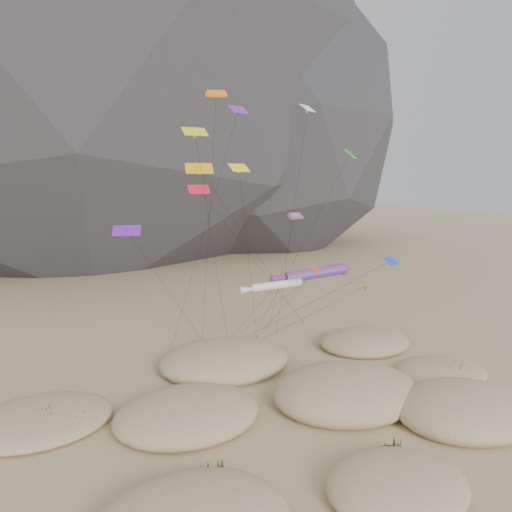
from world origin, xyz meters
The scene contains 9 objects.
ground centered at (0.00, 0.00, 0.00)m, with size 500.00×500.00×0.00m, color #CCB789.
dunes centered at (-1.22, 4.18, 0.72)m, with size 50.16×36.72×3.92m.
dune_grass centered at (-0.38, 2.83, 0.86)m, with size 41.88×28.40×1.52m.
kite_stakes centered at (2.55, 22.93, 0.15)m, with size 21.55×4.75×0.30m.
rainbow_tube_kite centered at (5.88, 11.47, 10.62)m, with size 8.95×16.33×11.63m.
white_tube_kite centered at (-0.86, 8.93, 10.50)m, with size 6.27×12.59×11.14m.
orange_parafoil centered at (-3.18, 16.43, 29.02)m, with size 2.80×9.01×29.96m.
multi_parafoil centered at (5.77, 14.80, 16.47)m, with size 4.43×11.74×17.11m.
delta_kites centered at (0.58, 11.74, 19.27)m, with size 31.42×21.45×29.26m.
Camera 1 is at (-26.78, -31.47, 21.00)m, focal length 35.00 mm.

